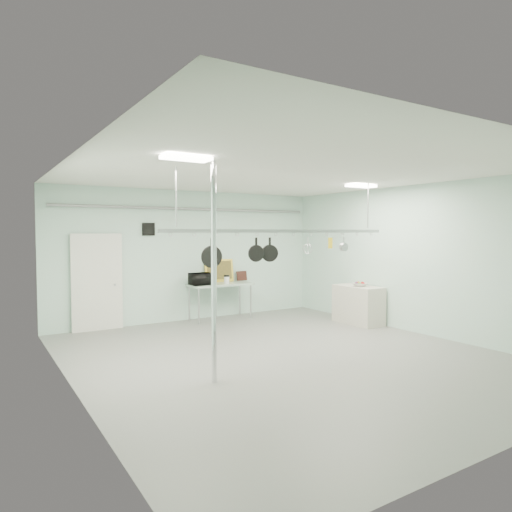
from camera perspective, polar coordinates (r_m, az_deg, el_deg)
floor at (r=8.24m, az=3.67°, el=-12.34°), size 8.00×8.00×0.00m
ceiling at (r=8.01m, az=3.75°, el=10.24°), size 7.00×8.00×0.02m
back_wall at (r=11.44m, az=-8.06°, el=0.06°), size 7.00×0.02×3.20m
right_wall at (r=10.40m, az=19.50°, el=-0.37°), size 0.02×8.00×3.20m
door at (r=10.71m, az=-19.26°, el=-3.23°), size 1.10×0.10×2.20m
wall_vent at (r=11.00m, az=-13.29°, el=3.28°), size 0.30×0.04×0.30m
conduit_pipe at (r=11.36m, az=-7.92°, el=5.84°), size 6.60×0.07×0.07m
chrome_pole at (r=6.57m, az=-5.29°, el=-2.07°), size 0.08×0.08×3.20m
prep_table at (r=11.41m, az=-4.48°, el=-3.79°), size 1.60×0.70×0.91m
side_cabinet at (r=11.20m, az=12.66°, el=-5.96°), size 0.60×1.20×0.90m
pot_rack at (r=8.31m, az=3.64°, el=3.34°), size 4.80×0.06×1.00m
light_panel_left at (r=6.23m, az=-8.70°, el=12.02°), size 0.65×0.30×0.05m
light_panel_right at (r=10.02m, az=13.01°, el=8.54°), size 0.65×0.30×0.05m
microwave at (r=11.09m, az=-6.90°, el=-2.87°), size 0.53×0.37×0.29m
coffee_canister at (r=11.27m, az=-3.69°, el=-3.05°), size 0.14×0.14×0.18m
painting_large at (r=11.70m, az=-4.64°, el=-1.84°), size 0.78×0.16×0.58m
painting_small at (r=12.04m, az=-1.80°, el=-2.49°), size 0.30×0.10×0.25m
fruit_bowl at (r=11.04m, az=12.86°, el=-3.51°), size 0.44×0.44×0.08m
skillet_left at (r=7.55m, az=-5.56°, el=0.45°), size 0.37×0.10×0.48m
skillet_mid at (r=7.97m, az=0.02°, el=0.81°), size 0.30×0.12×0.42m
skillet_right at (r=8.13m, az=1.73°, el=0.89°), size 0.30×0.17×0.41m
whisk at (r=8.63m, az=6.48°, el=1.28°), size 0.24×0.24×0.32m
grater at (r=8.99m, az=9.28°, el=1.62°), size 0.10×0.04×0.23m
saucepan at (r=9.23m, az=10.91°, el=1.48°), size 0.18×0.14×0.28m
fruit_cluster at (r=11.04m, az=12.86°, el=-3.31°), size 0.24×0.24×0.09m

